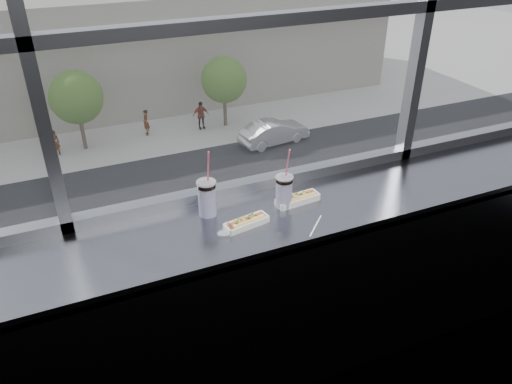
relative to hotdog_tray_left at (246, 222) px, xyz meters
name	(u,v)px	position (x,y,z in m)	size (l,w,h in m)	color
wall_back_lower	(256,266)	(0.19, 0.32, -0.57)	(6.00, 6.00, 0.00)	black
counter	(277,217)	(0.19, 0.05, -0.05)	(6.00, 0.55, 0.06)	slate
counter_fascia	(296,324)	(0.19, -0.21, -0.57)	(6.00, 0.04, 1.04)	slate
hotdog_tray_left	(246,222)	(0.00, 0.00, 0.00)	(0.24, 0.11, 0.06)	white
hotdog_tray_right	(298,198)	(0.33, 0.09, 0.00)	(0.25, 0.10, 0.06)	white
soda_cup_left	(207,196)	(-0.14, 0.18, 0.08)	(0.10, 0.10, 0.36)	white
soda_cup_right	(284,190)	(0.25, 0.09, 0.08)	(0.09, 0.09, 0.34)	white
loose_straw	(316,226)	(0.31, -0.14, -0.02)	(0.01, 0.01, 0.20)	white
wrapper	(225,233)	(-0.13, -0.03, -0.01)	(0.09, 0.06, 0.02)	silver
plaza_ground	(55,80)	(0.19, 43.82, -12.12)	(120.00, 120.00, 0.00)	beige
street_asphalt	(94,214)	(0.19, 20.32, -12.09)	(80.00, 10.00, 0.06)	black
far_sidewalk	(76,150)	(0.19, 28.32, -12.10)	(80.00, 6.00, 0.04)	beige
far_building	(50,48)	(0.19, 38.32, -8.12)	(50.00, 14.00, 8.00)	gray
car_near_d	(248,207)	(6.78, 16.32, -11.04)	(6.11, 2.55, 2.04)	#F7FFC7
car_near_c	(96,240)	(-0.11, 16.32, -10.92)	(6.88, 2.87, 2.29)	#6E2704
car_far_c	(274,128)	(11.93, 24.32, -11.07)	(5.97, 2.49, 1.99)	silver
car_near_e	(384,175)	(14.44, 16.32, -11.00)	(6.40, 2.66, 2.13)	#362F96
pedestrian_d	(201,113)	(8.45, 28.44, -10.94)	(1.01, 0.76, 2.28)	#66605B
pedestrian_c	(146,120)	(4.83, 28.91, -11.06)	(0.91, 0.68, 2.04)	#66605B
pedestrian_b	(54,140)	(-0.91, 28.09, -11.11)	(0.86, 0.65, 1.94)	#66605B
tree_center	(76,97)	(0.80, 28.32, -8.75)	(3.18, 3.18, 4.97)	#47382B
tree_right	(224,80)	(10.14, 28.32, -8.88)	(3.06, 3.06, 4.79)	#47382B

